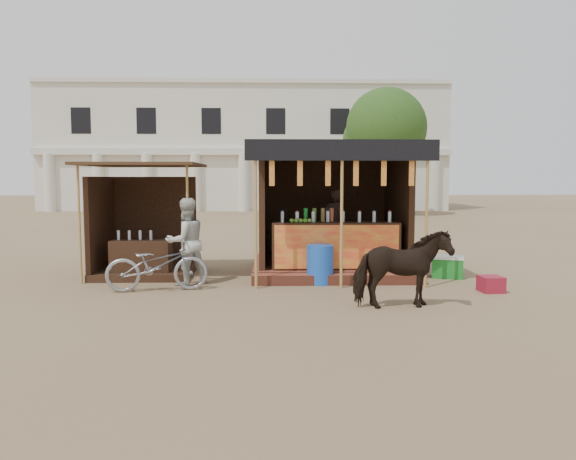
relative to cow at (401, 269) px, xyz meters
The scene contains 11 objects.
ground 1.86m from the cow, behind, with size 120.00×120.00×0.00m, color #846B4C.
main_stall 3.58m from the cow, 102.05° to the left, with size 3.60×3.61×2.78m.
secondary_stall 5.96m from the cow, 145.66° to the left, with size 2.40×2.40×2.38m.
cow is the anchor object (origin of this frame).
motorbike 4.43m from the cow, 160.04° to the left, with size 0.64×1.84×0.97m, color #94959C.
bystander 4.28m from the cow, 150.26° to the left, with size 0.82×0.64×1.69m, color beige.
blue_barrel 2.41m from the cow, 117.54° to the left, with size 0.52×0.52×0.77m, color blue.
red_crate 2.35m from the cow, 32.49° to the left, with size 0.39×0.41×0.29m, color maroon.
cooler 3.19m from the cow, 59.37° to the left, with size 0.74×0.62×0.46m.
background_building 30.48m from the cow, 97.11° to the left, with size 26.00×7.45×8.18m.
tree 22.98m from the cow, 79.66° to the left, with size 4.50×4.40×7.00m.
Camera 1 is at (-0.32, -8.85, 2.07)m, focal length 35.00 mm.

